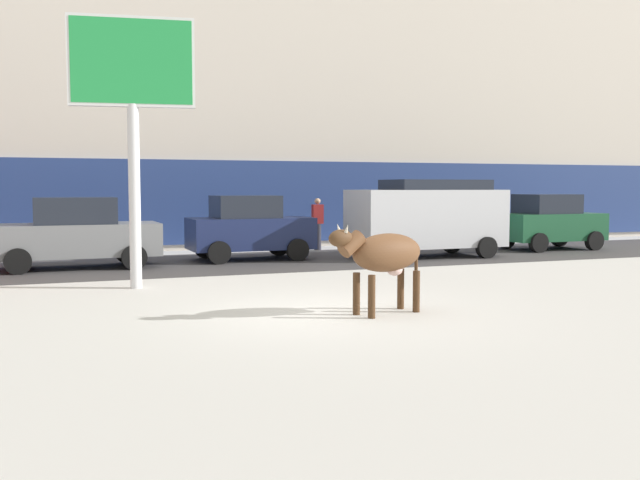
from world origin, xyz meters
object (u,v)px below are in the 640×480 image
(cow_brown, at_px, (384,254))
(billboard, at_px, (132,79))
(car_grey_sedan, at_px, (75,233))
(car_silver_van, at_px, (427,216))
(car_darkgreen_hatchback, at_px, (549,222))
(car_navy_hatchback, at_px, (249,228))
(pedestrian_near_billboard, at_px, (318,224))

(cow_brown, relative_size, billboard, 0.35)
(cow_brown, distance_m, car_grey_sedan, 9.89)
(car_silver_van, distance_m, car_darkgreen_hatchback, 5.23)
(car_navy_hatchback, relative_size, pedestrian_near_billboard, 2.04)
(billboard, distance_m, car_silver_van, 10.07)
(car_darkgreen_hatchback, xyz_separation_m, pedestrian_near_billboard, (-7.37, 2.58, -0.05))
(cow_brown, distance_m, car_navy_hatchback, 9.26)
(car_grey_sedan, distance_m, pedestrian_near_billboard, 8.24)
(billboard, distance_m, car_grey_sedan, 5.55)
(cow_brown, xyz_separation_m, pedestrian_near_billboard, (3.13, 11.60, -0.11))
(cow_brown, xyz_separation_m, car_darkgreen_hatchback, (10.49, 9.02, -0.07))
(car_grey_sedan, relative_size, car_silver_van, 0.91)
(car_darkgreen_hatchback, bearing_deg, billboard, -162.13)
(car_silver_van, bearing_deg, pedestrian_near_billboard, 122.67)
(car_silver_van, xyz_separation_m, pedestrian_near_billboard, (-2.22, 3.46, -0.36))
(car_silver_van, height_order, car_darkgreen_hatchback, car_silver_van)
(car_darkgreen_hatchback, distance_m, pedestrian_near_billboard, 7.80)
(cow_brown, bearing_deg, car_darkgreen_hatchback, 40.69)
(car_navy_hatchback, relative_size, car_darkgreen_hatchback, 1.00)
(cow_brown, distance_m, pedestrian_near_billboard, 12.01)
(billboard, xyz_separation_m, pedestrian_near_billboard, (6.66, 7.10, -3.43))
(car_navy_hatchback, bearing_deg, car_grey_sedan, -173.84)
(car_silver_van, bearing_deg, car_darkgreen_hatchback, 9.71)
(cow_brown, bearing_deg, car_silver_van, 56.72)
(billboard, relative_size, car_silver_van, 1.20)
(billboard, bearing_deg, pedestrian_near_billboard, 46.83)
(car_grey_sedan, height_order, car_navy_hatchback, car_navy_hatchback)
(cow_brown, relative_size, car_silver_van, 0.42)
(car_navy_hatchback, distance_m, pedestrian_near_billboard, 3.78)
(billboard, distance_m, car_navy_hatchback, 6.91)
(billboard, height_order, car_navy_hatchback, billboard)
(car_navy_hatchback, distance_m, car_silver_van, 5.32)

